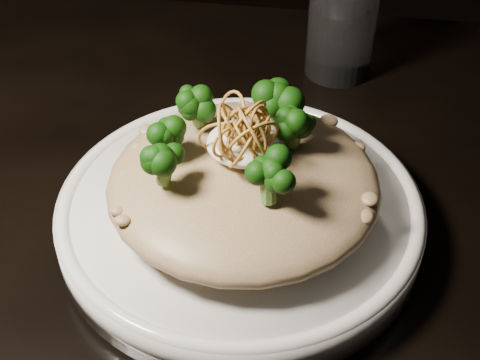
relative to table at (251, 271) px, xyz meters
name	(u,v)px	position (x,y,z in m)	size (l,w,h in m)	color
table	(251,271)	(0.00, 0.00, 0.00)	(1.10, 0.80, 0.75)	black
plate	(240,214)	(-0.01, -0.02, 0.10)	(0.31, 0.31, 0.03)	silver
risotto	(244,182)	(0.00, -0.03, 0.14)	(0.22, 0.22, 0.05)	brown
broccoli	(232,132)	(-0.01, -0.03, 0.19)	(0.13, 0.13, 0.05)	black
cheese	(245,143)	(0.00, -0.02, 0.17)	(0.06, 0.06, 0.02)	white
shallots	(243,120)	(0.00, -0.03, 0.20)	(0.06, 0.06, 0.04)	olive
drinking_glass	(342,19)	(0.06, 0.25, 0.15)	(0.08, 0.08, 0.13)	silver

